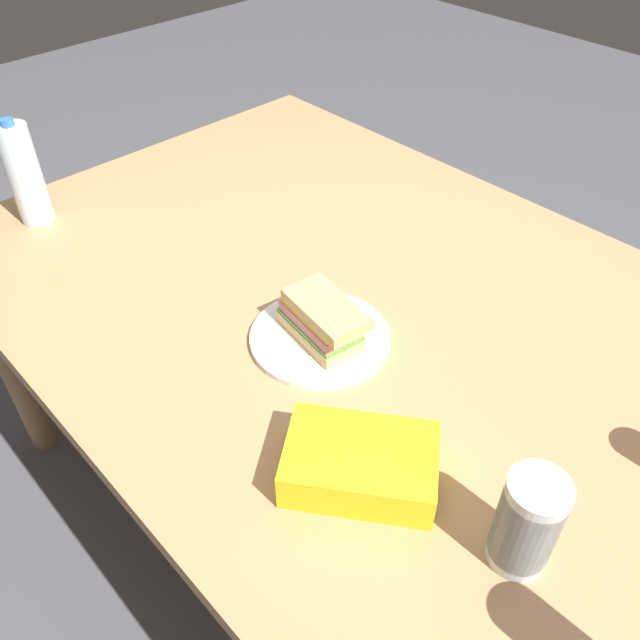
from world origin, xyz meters
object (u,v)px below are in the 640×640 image
(chip_bag, at_px, (360,464))
(water_bottle_tall, at_px, (25,175))
(paper_plate, at_px, (320,337))
(dining_table, at_px, (357,329))
(sandwich, at_px, (322,320))
(plastic_cup_stack, at_px, (527,523))

(chip_bag, bearing_deg, water_bottle_tall, 144.81)
(paper_plate, xyz_separation_m, water_bottle_tall, (-0.77, -0.20, 0.11))
(dining_table, distance_m, sandwich, 0.19)
(sandwich, relative_size, plastic_cup_stack, 1.16)
(paper_plate, relative_size, sandwich, 1.39)
(sandwich, height_order, water_bottle_tall, water_bottle_tall)
(dining_table, bearing_deg, plastic_cup_stack, -24.03)
(paper_plate, height_order, chip_bag, chip_bag)
(paper_plate, height_order, plastic_cup_stack, plastic_cup_stack)
(water_bottle_tall, bearing_deg, paper_plate, 14.60)
(plastic_cup_stack, bearing_deg, paper_plate, 168.36)
(water_bottle_tall, distance_m, plastic_cup_stack, 1.28)
(sandwich, bearing_deg, chip_bag, -32.90)
(chip_bag, relative_size, plastic_cup_stack, 1.38)
(dining_table, bearing_deg, chip_bag, -45.73)
(dining_table, relative_size, paper_plate, 6.58)
(sandwich, bearing_deg, water_bottle_tall, -165.38)
(dining_table, bearing_deg, water_bottle_tall, -155.67)
(paper_plate, bearing_deg, plastic_cup_stack, -11.64)
(sandwich, xyz_separation_m, chip_bag, (0.27, -0.17, -0.02))
(chip_bag, height_order, water_bottle_tall, water_bottle_tall)
(plastic_cup_stack, bearing_deg, dining_table, 155.97)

